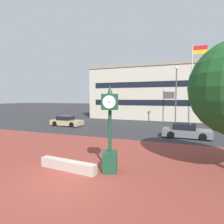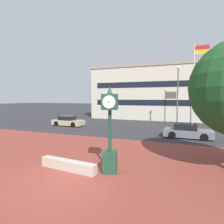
{
  "view_description": "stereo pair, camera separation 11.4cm",
  "coord_description": "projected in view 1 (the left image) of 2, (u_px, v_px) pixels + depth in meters",
  "views": [
    {
      "loc": [
        4.68,
        -6.77,
        3.63
      ],
      "look_at": [
        1.45,
        1.77,
        2.94
      ],
      "focal_mm": 30.14,
      "sensor_mm": 36.0,
      "label": 1
    },
    {
      "loc": [
        4.79,
        -6.73,
        3.63
      ],
      "look_at": [
        1.45,
        1.77,
        2.94
      ],
      "focal_mm": 30.14,
      "sensor_mm": 36.0,
      "label": 2
    }
  ],
  "objects": [
    {
      "name": "car_street_far",
      "position": [
        186.0,
        131.0,
        17.13
      ],
      "size": [
        4.22,
        2.02,
        1.28
      ],
      "rotation": [
        0.0,
        0.0,
        4.68
      ],
      "color": "slate",
      "rests_on": "ground"
    },
    {
      "name": "ground_plane",
      "position": [
        67.0,
        181.0,
        8.24
      ],
      "size": [
        200.0,
        200.0,
        0.0
      ],
      "primitive_type": "plane",
      "color": "#2D2D30"
    },
    {
      "name": "plaza_brick_paving",
      "position": [
        91.0,
        163.0,
        10.44
      ],
      "size": [
        44.0,
        12.73,
        0.01
      ],
      "primitive_type": "cube",
      "color": "brown",
      "rests_on": "ground"
    },
    {
      "name": "planter_wall",
      "position": [
        68.0,
        165.0,
        9.4
      ],
      "size": [
        3.22,
        0.69,
        0.5
      ],
      "primitive_type": "cube",
      "rotation": [
        0.0,
        0.0,
        -0.09
      ],
      "color": "#ADA393",
      "rests_on": "ground"
    },
    {
      "name": "street_clock",
      "position": [
        110.0,
        132.0,
        9.03
      ],
      "size": [
        0.91,
        0.93,
        4.19
      ],
      "rotation": [
        0.0,
        0.0,
        0.27
      ],
      "color": "#19422D",
      "rests_on": "ground"
    },
    {
      "name": "car_street_near",
      "position": [
        67.0,
        121.0,
        24.29
      ],
      "size": [
        4.09,
        1.86,
        1.28
      ],
      "rotation": [
        0.0,
        0.0,
        4.7
      ],
      "color": "tan",
      "rests_on": "ground"
    },
    {
      "name": "street_lamp_post",
      "position": [
        176.0,
        91.0,
        22.79
      ],
      "size": [
        0.36,
        0.36,
        7.4
      ],
      "color": "#4C4C51",
      "rests_on": "ground"
    },
    {
      "name": "civic_building",
      "position": [
        163.0,
        93.0,
        34.36
      ],
      "size": [
        24.46,
        12.09,
        9.07
      ],
      "color": "beige",
      "rests_on": "ground"
    },
    {
      "name": "flagpole_primary",
      "position": [
        193.0,
        79.0,
        22.58
      ],
      "size": [
        1.67,
        0.14,
        10.04
      ],
      "color": "silver",
      "rests_on": "ground"
    }
  ]
}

